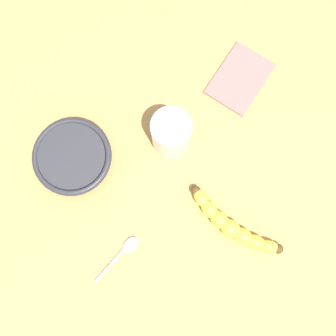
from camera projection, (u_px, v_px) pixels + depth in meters
wooden_tabletop at (197, 208)px, 81.18cm from camera, size 120.00×120.00×3.00cm
banana at (232, 226)px, 77.51cm from camera, size 10.08×18.51×3.31cm
smoothie_glass at (171, 134)px, 76.62cm from camera, size 7.26×7.26×10.85cm
ceramic_bowl at (73, 157)px, 78.66cm from camera, size 14.82×14.82×4.28cm
teaspoon at (127, 246)px, 78.16cm from camera, size 11.03×5.13×0.80cm
folded_napkin at (240, 79)px, 83.56cm from camera, size 15.62×14.09×0.60cm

